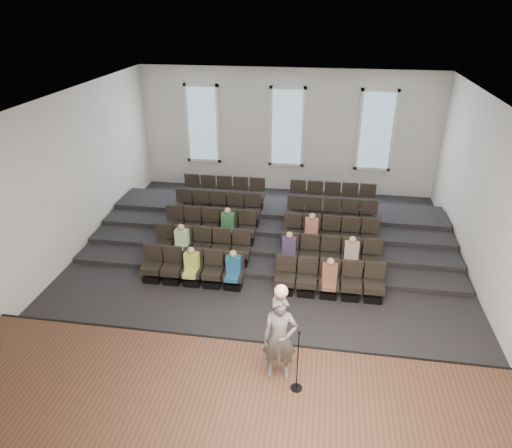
# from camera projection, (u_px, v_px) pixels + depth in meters

# --- Properties ---
(ground) EXTENTS (14.00, 14.00, 0.00)m
(ground) POSITION_uv_depth(u_px,v_px,m) (262.00, 278.00, 13.39)
(ground) COLOR black
(ground) RESTS_ON ground
(ceiling) EXTENTS (12.00, 14.00, 0.02)m
(ceiling) POSITION_uv_depth(u_px,v_px,m) (263.00, 106.00, 11.15)
(ceiling) COLOR white
(ceiling) RESTS_ON ground
(wall_back) EXTENTS (12.00, 0.04, 5.00)m
(wall_back) POSITION_uv_depth(u_px,v_px,m) (287.00, 132.00, 18.48)
(wall_back) COLOR silver
(wall_back) RESTS_ON ground
(wall_front) EXTENTS (12.00, 0.04, 5.00)m
(wall_front) POSITION_uv_depth(u_px,v_px,m) (188.00, 408.00, 6.07)
(wall_front) COLOR silver
(wall_front) RESTS_ON ground
(wall_left) EXTENTS (0.04, 14.00, 5.00)m
(wall_left) POSITION_uv_depth(u_px,v_px,m) (56.00, 187.00, 13.11)
(wall_left) COLOR silver
(wall_left) RESTS_ON ground
(wall_right) EXTENTS (0.04, 14.00, 5.00)m
(wall_right) POSITION_uv_depth(u_px,v_px,m) (500.00, 215.00, 11.44)
(wall_right) COLOR silver
(wall_right) RESTS_ON ground
(stage) EXTENTS (11.80, 3.60, 0.50)m
(stage) POSITION_uv_depth(u_px,v_px,m) (224.00, 412.00, 8.77)
(stage) COLOR #4A311F
(stage) RESTS_ON ground
(stage_lip) EXTENTS (11.80, 0.06, 0.52)m
(stage_lip) POSITION_uv_depth(u_px,v_px,m) (241.00, 349.00, 10.34)
(stage_lip) COLOR black
(stage_lip) RESTS_ON ground
(risers) EXTENTS (11.80, 4.80, 0.60)m
(risers) POSITION_uv_depth(u_px,v_px,m) (275.00, 224.00, 16.11)
(risers) COLOR black
(risers) RESTS_ON ground
(seating_rows) EXTENTS (6.80, 4.70, 1.67)m
(seating_rows) POSITION_uv_depth(u_px,v_px,m) (269.00, 233.00, 14.45)
(seating_rows) COLOR black
(seating_rows) RESTS_ON ground
(windows) EXTENTS (8.44, 0.10, 3.24)m
(windows) POSITION_uv_depth(u_px,v_px,m) (287.00, 127.00, 18.33)
(windows) COLOR white
(windows) RESTS_ON wall_back
(audience) EXTENTS (5.45, 2.64, 1.10)m
(audience) POSITION_uv_depth(u_px,v_px,m) (264.00, 249.00, 13.31)
(audience) COLOR #B0C64F
(audience) RESTS_ON seating_rows
(speaker) EXTENTS (0.72, 0.51, 1.88)m
(speaker) POSITION_uv_depth(u_px,v_px,m) (280.00, 338.00, 8.89)
(speaker) COLOR #575552
(speaker) RESTS_ON stage
(mic_stand) EXTENTS (0.24, 0.24, 1.43)m
(mic_stand) POSITION_uv_depth(u_px,v_px,m) (297.00, 372.00, 8.78)
(mic_stand) COLOR black
(mic_stand) RESTS_ON stage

